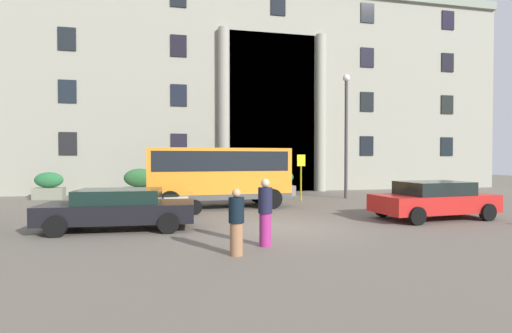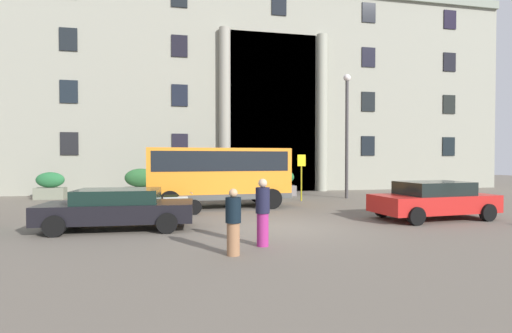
% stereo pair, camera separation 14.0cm
% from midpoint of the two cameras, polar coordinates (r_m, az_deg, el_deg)
% --- Properties ---
extents(ground_plane, '(80.00, 64.00, 0.12)m').
position_cam_midpoint_polar(ground_plane, '(12.18, 4.39, -9.61)').
color(ground_plane, '#665E53').
extents(office_building_facade, '(41.10, 9.62, 14.29)m').
position_cam_midpoint_polar(office_building_facade, '(29.56, -5.39, 10.77)').
color(office_building_facade, gray).
rests_on(office_building_facade, ground_plane).
extents(orange_minibus, '(6.38, 2.77, 2.69)m').
position_cam_midpoint_polar(orange_minibus, '(17.08, -5.95, -0.86)').
color(orange_minibus, orange).
rests_on(orange_minibus, ground_plane).
extents(bus_stop_sign, '(0.44, 0.08, 2.44)m').
position_cam_midpoint_polar(bus_stop_sign, '(19.81, 6.69, -0.86)').
color(bus_stop_sign, '#9D9516').
rests_on(bus_stop_sign, ground_plane).
extents(hedge_planter_east, '(2.20, 0.77, 1.63)m').
position_cam_midpoint_polar(hedge_planter_east, '(22.39, 2.98, -2.49)').
color(hedge_planter_east, slate).
rests_on(hedge_planter_east, ground_plane).
extents(hedge_planter_far_west, '(1.81, 0.84, 1.67)m').
position_cam_midpoint_polar(hedge_planter_far_west, '(22.04, -17.49, -2.55)').
color(hedge_planter_far_west, slate).
rests_on(hedge_planter_far_west, ground_plane).
extents(hedge_planter_entrance_left, '(1.53, 0.76, 1.49)m').
position_cam_midpoint_polar(hedge_planter_entrance_left, '(23.42, -29.22, -2.65)').
color(hedge_planter_entrance_left, gray).
rests_on(hedge_planter_entrance_left, ground_plane).
extents(parked_sedan_far, '(4.58, 2.35, 1.38)m').
position_cam_midpoint_polar(parked_sedan_far, '(15.27, 25.25, -4.58)').
color(parked_sedan_far, red).
rests_on(parked_sedan_far, ground_plane).
extents(parked_estate_mid, '(4.67, 2.22, 1.27)m').
position_cam_midpoint_polar(parked_estate_mid, '(12.54, -20.43, -6.00)').
color(parked_estate_mid, black).
rests_on(parked_estate_mid, ground_plane).
extents(scooter_by_planter, '(2.05, 0.55, 0.89)m').
position_cam_midpoint_polar(scooter_by_planter, '(14.90, -12.56, -5.63)').
color(scooter_by_planter, black).
rests_on(scooter_by_planter, ground_plane).
extents(pedestrian_woman_dark_dress, '(0.36, 0.36, 1.72)m').
position_cam_midpoint_polar(pedestrian_woman_dark_dress, '(9.53, 0.99, -6.98)').
color(pedestrian_woman_dark_dress, '#9C2670').
rests_on(pedestrian_woman_dark_dress, ground_plane).
extents(pedestrian_child_trailing, '(0.36, 0.36, 1.54)m').
position_cam_midpoint_polar(pedestrian_child_trailing, '(8.66, -3.48, -8.48)').
color(pedestrian_child_trailing, '#926544').
rests_on(pedestrian_child_trailing, ground_plane).
extents(lamppost_plaza_centre, '(0.40, 0.40, 6.95)m').
position_cam_midpoint_polar(lamppost_plaza_centre, '(21.65, 13.44, 6.10)').
color(lamppost_plaza_centre, '#3D3B3C').
rests_on(lamppost_plaza_centre, ground_plane).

